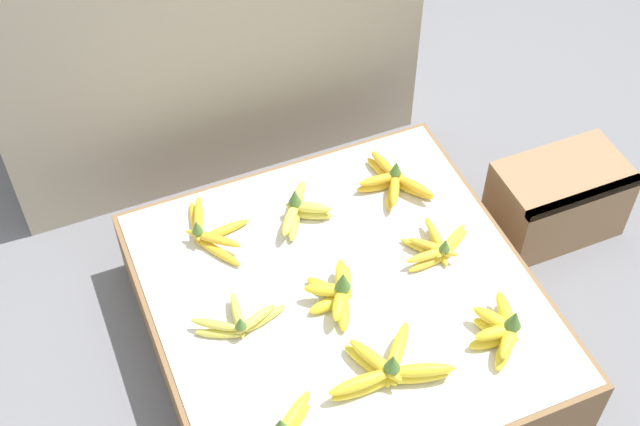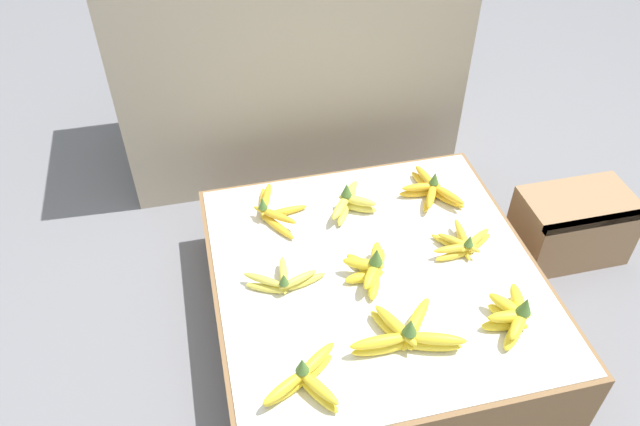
# 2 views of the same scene
# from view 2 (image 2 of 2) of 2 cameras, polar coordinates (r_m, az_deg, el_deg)

# --- Properties ---
(ground_plane) EXTENTS (10.00, 10.00, 0.00)m
(ground_plane) POSITION_cam_2_polar(r_m,az_deg,el_deg) (1.96, 4.79, -9.72)
(ground_plane) COLOR slate
(display_platform) EXTENTS (0.93, 0.94, 0.22)m
(display_platform) POSITION_cam_2_polar(r_m,az_deg,el_deg) (1.87, 4.98, -7.64)
(display_platform) COLOR olive
(display_platform) RESTS_ON ground_plane
(back_vendor_table) EXTENTS (1.23, 0.58, 0.80)m
(back_vendor_table) POSITION_cam_2_polar(r_m,az_deg,el_deg) (2.42, -3.17, 14.25)
(back_vendor_table) COLOR tan
(back_vendor_table) RESTS_ON ground_plane
(wooden_crate) EXTENTS (0.36, 0.22, 0.24)m
(wooden_crate) POSITION_cam_2_polar(r_m,az_deg,el_deg) (2.23, 22.06, -1.08)
(wooden_crate) COLOR #997551
(wooden_crate) RESTS_ON ground_plane
(banana_bunch_front_left) EXTENTS (0.21, 0.19, 0.10)m
(banana_bunch_front_left) POSITION_cam_2_polar(r_m,az_deg,el_deg) (1.53, -1.31, -15.05)
(banana_bunch_front_left) COLOR yellow
(banana_bunch_front_left) RESTS_ON display_platform
(banana_bunch_front_midleft) EXTENTS (0.29, 0.19, 0.11)m
(banana_bunch_front_midleft) POSITION_cam_2_polar(r_m,az_deg,el_deg) (1.62, 7.84, -10.90)
(banana_bunch_front_midleft) COLOR yellow
(banana_bunch_front_midleft) RESTS_ON display_platform
(banana_bunch_front_midright) EXTENTS (0.15, 0.19, 0.11)m
(banana_bunch_front_midright) POSITION_cam_2_polar(r_m,az_deg,el_deg) (1.71, 17.21, -8.95)
(banana_bunch_front_midright) COLOR yellow
(banana_bunch_front_midright) RESTS_ON display_platform
(banana_bunch_middle_left) EXTENTS (0.23, 0.13, 0.08)m
(banana_bunch_middle_left) POSITION_cam_2_polar(r_m,az_deg,el_deg) (1.73, -3.35, -6.12)
(banana_bunch_middle_left) COLOR #DBCC4C
(banana_bunch_middle_left) RESTS_ON display_platform
(banana_bunch_middle_midleft) EXTENTS (0.15, 0.19, 0.12)m
(banana_bunch_middle_midleft) POSITION_cam_2_polar(r_m,az_deg,el_deg) (1.75, 4.64, -5.03)
(banana_bunch_middle_midleft) COLOR yellow
(banana_bunch_middle_midleft) RESTS_ON display_platform
(banana_bunch_middle_midright) EXTENTS (0.21, 0.15, 0.08)m
(banana_bunch_middle_midright) POSITION_cam_2_polar(r_m,az_deg,el_deg) (1.87, 12.91, -2.77)
(banana_bunch_middle_midright) COLOR gold
(banana_bunch_middle_midright) RESTS_ON display_platform
(banana_bunch_back_left) EXTENTS (0.18, 0.26, 0.09)m
(banana_bunch_back_left) POSITION_cam_2_polar(r_m,az_deg,el_deg) (1.93, -4.39, 0.23)
(banana_bunch_back_left) COLOR gold
(banana_bunch_back_left) RESTS_ON display_platform
(banana_bunch_back_midleft) EXTENTS (0.17, 0.19, 0.10)m
(banana_bunch_back_midleft) POSITION_cam_2_polar(r_m,az_deg,el_deg) (1.95, 2.72, 1.06)
(banana_bunch_back_midleft) COLOR #DBCC4C
(banana_bunch_back_midleft) RESTS_ON display_platform
(banana_bunch_back_midright) EXTENTS (0.19, 0.23, 0.09)m
(banana_bunch_back_midright) POSITION_cam_2_polar(r_m,az_deg,el_deg) (2.03, 10.09, 2.06)
(banana_bunch_back_midright) COLOR gold
(banana_bunch_back_midright) RESTS_ON display_platform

